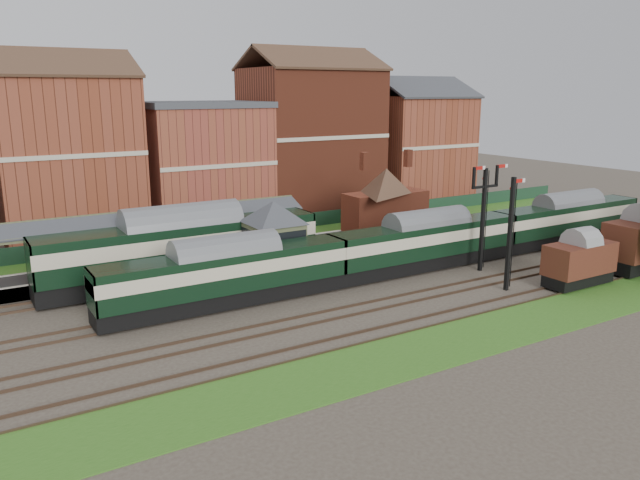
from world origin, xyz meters
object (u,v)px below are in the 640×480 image
semaphore_bracket (484,212)px  platform_railcar (183,246)px  signal_box (274,239)px  dmu_train (427,241)px  goods_van_a (579,261)px

semaphore_bracket → platform_railcar: bearing=156.6°
signal_box → dmu_train: (11.64, -3.25, -0.92)m
signal_box → goods_van_a: size_ratio=1.11×
platform_railcar → goods_van_a: size_ratio=3.77×
signal_box → dmu_train: 12.12m
semaphore_bracket → dmu_train: bearing=143.7°
signal_box → platform_railcar: signal_box is taller
dmu_train → platform_railcar: platform_railcar is taller
signal_box → platform_railcar: bearing=150.5°
semaphore_bracket → goods_van_a: size_ratio=1.51×
signal_box → semaphore_bracket: size_ratio=0.73×
signal_box → dmu_train: size_ratio=0.12×
semaphore_bracket → dmu_train: size_ratio=0.16×
semaphore_bracket → dmu_train: (-3.40, 2.50, -2.36)m
goods_van_a → platform_railcar: bearing=147.0°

